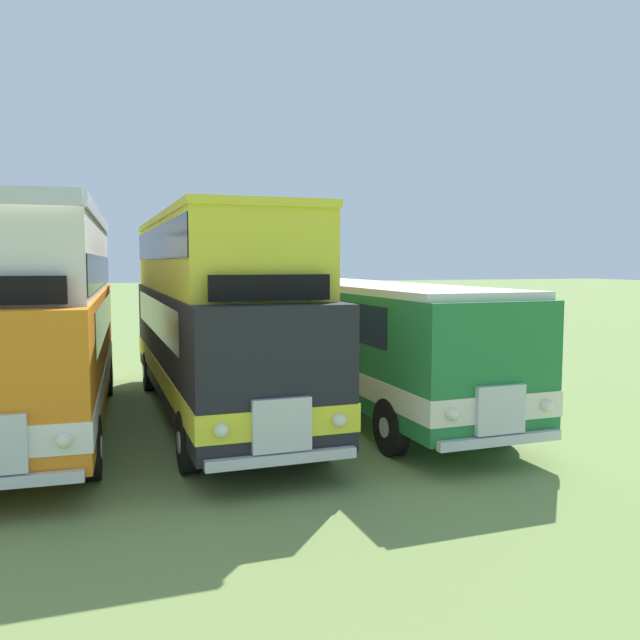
% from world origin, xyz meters
% --- Properties ---
extents(ground_plane, '(200.00, 200.00, 0.00)m').
position_xyz_m(ground_plane, '(0.00, 0.00, 0.00)').
color(ground_plane, '#7A934C').
extents(bus_third_in_row, '(2.96, 10.60, 4.52)m').
position_xyz_m(bus_third_in_row, '(0.00, 0.29, 2.36)').
color(bus_third_in_row, orange).
rests_on(bus_third_in_row, ground).
extents(bus_fourth_in_row, '(2.75, 11.06, 4.49)m').
position_xyz_m(bus_fourth_in_row, '(3.60, 0.38, 2.47)').
color(bus_fourth_in_row, black).
rests_on(bus_fourth_in_row, ground).
extents(bus_fifth_in_row, '(2.79, 11.00, 2.99)m').
position_xyz_m(bus_fifth_in_row, '(7.19, 0.12, 1.76)').
color(bus_fifth_in_row, '#237538').
rests_on(bus_fifth_in_row, ground).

